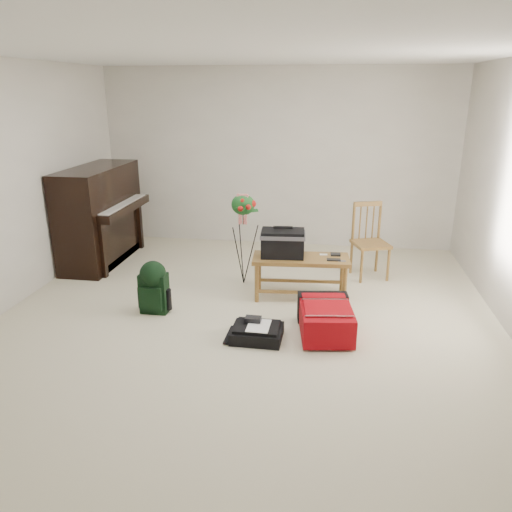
% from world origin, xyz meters
% --- Properties ---
extents(floor, '(5.00, 5.50, 0.01)m').
position_xyz_m(floor, '(0.00, 0.00, 0.00)').
color(floor, beige).
rests_on(floor, ground).
extents(ceiling, '(5.00, 5.50, 0.01)m').
position_xyz_m(ceiling, '(0.00, 0.00, 2.50)').
color(ceiling, white).
rests_on(ceiling, wall_back).
extents(wall_back, '(5.00, 0.04, 2.50)m').
position_xyz_m(wall_back, '(0.00, 2.75, 1.25)').
color(wall_back, silver).
rests_on(wall_back, floor).
extents(piano, '(0.71, 1.50, 1.25)m').
position_xyz_m(piano, '(-2.19, 1.60, 0.60)').
color(piano, black).
rests_on(piano, floor).
extents(bench, '(1.07, 0.49, 0.80)m').
position_xyz_m(bench, '(0.36, 0.77, 0.57)').
color(bench, olive).
rests_on(bench, floor).
extents(dining_chair, '(0.50, 0.50, 0.91)m').
position_xyz_m(dining_chair, '(1.28, 1.54, 0.44)').
color(dining_chair, olive).
rests_on(dining_chair, floor).
extents(red_suitcase, '(0.56, 0.75, 0.30)m').
position_xyz_m(red_suitcase, '(0.79, -0.04, 0.16)').
color(red_suitcase, '#A60709').
rests_on(red_suitcase, floor).
extents(black_duffel, '(0.47, 0.38, 0.19)m').
position_xyz_m(black_duffel, '(0.17, -0.29, 0.07)').
color(black_duffel, black).
rests_on(black_duffel, floor).
extents(green_backpack, '(0.28, 0.27, 0.55)m').
position_xyz_m(green_backpack, '(-0.96, 0.13, 0.30)').
color(green_backpack, black).
rests_on(green_backpack, floor).
extents(flower_stand, '(0.36, 0.36, 1.10)m').
position_xyz_m(flower_stand, '(-0.19, 1.07, 0.54)').
color(flower_stand, black).
rests_on(flower_stand, floor).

